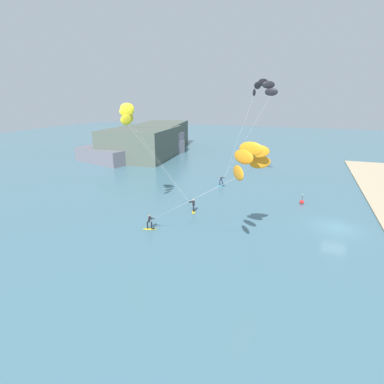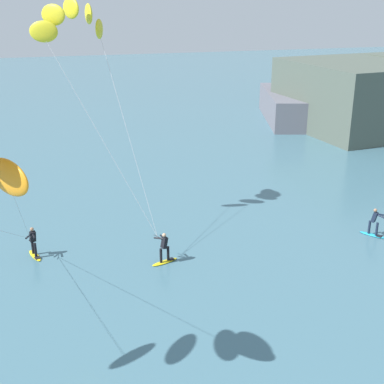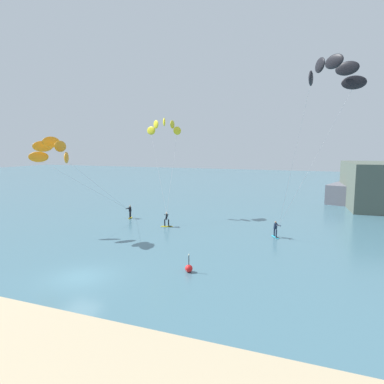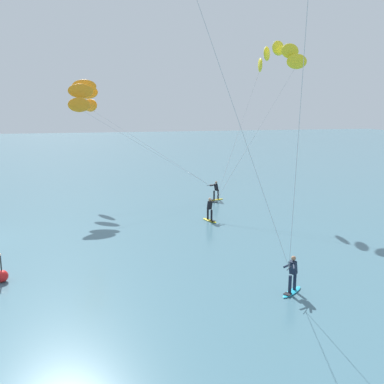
% 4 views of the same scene
% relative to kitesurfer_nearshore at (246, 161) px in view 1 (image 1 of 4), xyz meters
% --- Properties ---
extents(ground_plane, '(240.00, 240.00, 0.00)m').
position_rel_kitesurfer_nearshore_xyz_m(ground_plane, '(9.69, -8.55, -8.56)').
color(ground_plane, '#426B7A').
extents(kitesurfer_nearshore, '(6.09, 12.85, 10.18)m').
position_rel_kitesurfer_nearshore_xyz_m(kitesurfer_nearshore, '(0.00, 0.00, 0.00)').
color(kitesurfer_nearshore, yellow).
rests_on(kitesurfer_nearshore, ground).
extents(kitesurfer_mid_water, '(7.81, 8.11, 16.30)m').
position_rel_kitesurfer_nearshore_xyz_m(kitesurfer_mid_water, '(25.52, 2.76, 5.90)').
color(kitesurfer_mid_water, '#23ADD1').
rests_on(kitesurfer_mid_water, ground).
extents(kitesurfer_far_out, '(6.41, 8.46, 12.96)m').
position_rel_kitesurfer_nearshore_xyz_m(kitesurfer_far_out, '(5.50, 13.84, 2.74)').
color(kitesurfer_far_out, yellow).
rests_on(kitesurfer_far_out, ground).
extents(marker_buoy, '(0.56, 0.56, 1.38)m').
position_rel_kitesurfer_nearshore_xyz_m(marker_buoy, '(16.46, -4.81, -8.26)').
color(marker_buoy, red).
rests_on(marker_buoy, ground).
extents(distant_headland, '(38.26, 20.05, 6.94)m').
position_rel_kitesurfer_nearshore_xyz_m(distant_headland, '(43.21, 32.09, -5.56)').
color(distant_headland, slate).
rests_on(distant_headland, ground).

